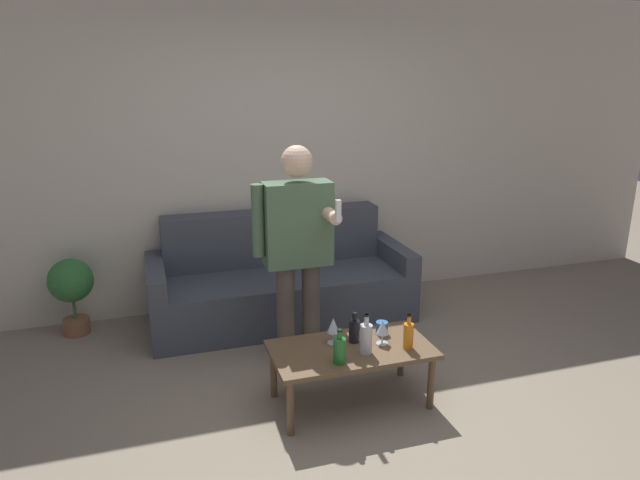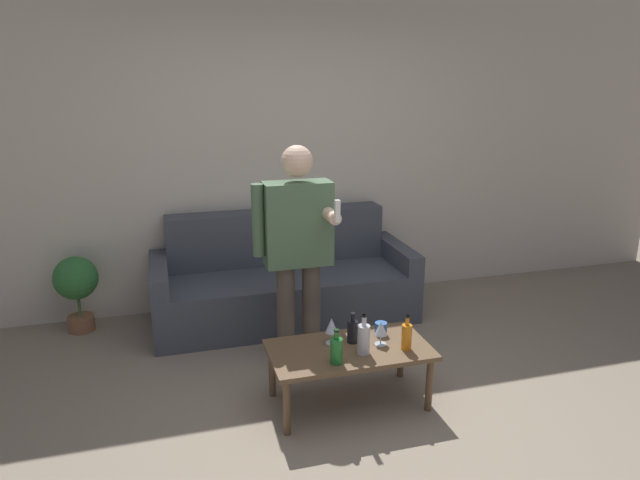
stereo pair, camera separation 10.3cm
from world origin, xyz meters
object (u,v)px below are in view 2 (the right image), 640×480
Objects in this scene: person_standing_front at (297,243)px; bottle_orange at (353,331)px; couch at (283,282)px; coffee_table at (349,354)px.

bottle_orange is at bearing -65.34° from person_standing_front.
couch is 2.16× the size of coffee_table.
couch is at bearing 96.25° from bottle_orange.
couch is 10.88× the size of bottle_orange.
bottle_orange is 0.71m from person_standing_front.
coffee_table is at bearing -122.69° from bottle_orange.
coffee_table is at bearing -85.80° from couch.
person_standing_front reaches higher than coffee_table.
bottle_orange is at bearing 57.31° from coffee_table.
couch is 1.06m from person_standing_front.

